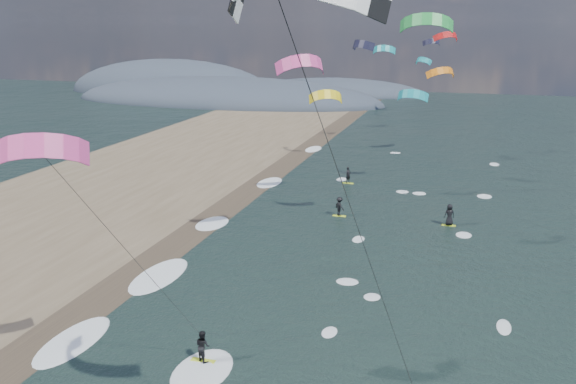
# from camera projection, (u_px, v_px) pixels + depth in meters

# --- Properties ---
(wet_sand_strip) EXTENTS (3.00, 240.00, 0.00)m
(wet_sand_strip) POSITION_uv_depth(u_px,v_px,m) (93.00, 305.00, 36.51)
(wet_sand_strip) COLOR #382D23
(wet_sand_strip) RESTS_ON ground
(coastal_hills) EXTENTS (80.00, 41.00, 15.00)m
(coastal_hills) POSITION_uv_depth(u_px,v_px,m) (217.00, 97.00, 136.14)
(coastal_hills) COLOR #3D4756
(coastal_hills) RESTS_ON ground
(kitesurfer_near_a) EXTENTS (8.06, 9.07, 17.66)m
(kitesurfer_near_a) POSITION_uv_depth(u_px,v_px,m) (311.00, 100.00, 16.16)
(kitesurfer_near_a) COLOR #D6F02A
(kitesurfer_near_a) RESTS_ON ground
(kitesurfer_near_b) EXTENTS (6.95, 8.77, 12.50)m
(kitesurfer_near_b) POSITION_uv_depth(u_px,v_px,m) (100.00, 230.00, 25.22)
(kitesurfer_near_b) COLOR #D6F02A
(kitesurfer_near_b) RESTS_ON ground
(far_kitesurfers) EXTENTS (11.41, 12.03, 1.75)m
(far_kitesurfers) POSITION_uv_depth(u_px,v_px,m) (379.00, 203.00, 53.94)
(far_kitesurfers) COLOR #D6F02A
(far_kitesurfers) RESTS_ON ground
(bg_kite_field) EXTENTS (12.38, 73.97, 7.97)m
(bg_kite_field) POSITION_uv_depth(u_px,v_px,m) (408.00, 54.00, 69.81)
(bg_kite_field) COLOR teal
(bg_kite_field) RESTS_ON ground
(shoreline_surf) EXTENTS (2.40, 79.40, 0.11)m
(shoreline_surf) POSITION_uv_depth(u_px,v_px,m) (152.00, 277.00, 40.58)
(shoreline_surf) COLOR white
(shoreline_surf) RESTS_ON ground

